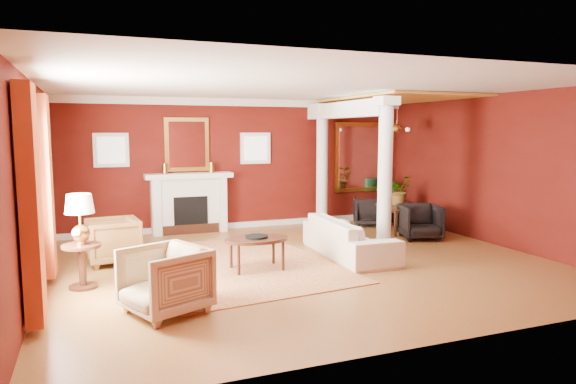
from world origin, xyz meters
name	(u,v)px	position (x,y,z in m)	size (l,w,h in m)	color
ground	(305,263)	(0.00, 0.00, 0.00)	(8.00, 8.00, 0.00)	brown
room_shell	(305,142)	(0.00, 0.00, 2.02)	(8.04, 7.04, 2.92)	#51110B
fireplace	(189,203)	(-1.30, 3.32, 0.65)	(1.85, 0.42, 1.29)	white
overmantel_mirror	(187,144)	(-1.30, 3.45, 1.90)	(0.95, 0.07, 1.15)	gold
flank_window_left	(111,150)	(-2.85, 3.46, 1.80)	(0.70, 0.07, 0.70)	white
flank_window_right	(255,148)	(0.25, 3.46, 1.80)	(0.70, 0.07, 0.70)	white
left_window	(37,192)	(-3.89, -0.60, 1.42)	(0.21, 2.55, 2.60)	white
column_front	(385,173)	(1.70, 0.30, 1.43)	(0.36, 0.36, 2.80)	white
column_back	(322,164)	(1.70, 3.00, 1.43)	(0.36, 0.36, 2.80)	white
header_beam	(345,110)	(1.70, 1.90, 2.62)	(0.30, 3.20, 0.32)	white
amber_ceiling	(397,99)	(2.85, 1.75, 2.87)	(2.30, 3.40, 0.04)	gold
dining_mirror	(359,157)	(2.90, 3.45, 1.55)	(1.30, 0.07, 1.70)	gold
chandelier	(397,128)	(2.90, 1.80, 2.25)	(0.60, 0.62, 0.75)	#A66D34
crown_trim	(244,102)	(0.00, 3.46, 2.82)	(8.00, 0.08, 0.16)	white
base_trim	(246,225)	(0.00, 3.46, 0.06)	(8.00, 0.08, 0.12)	white
rug	(235,264)	(-1.11, 0.34, 0.01)	(2.93, 3.91, 0.02)	maroon
sofa	(349,231)	(0.94, 0.21, 0.44)	(2.26, 0.66, 0.89)	#EFE3C9
armchair_leopard	(113,239)	(-2.97, 1.15, 0.42)	(0.81, 0.76, 0.83)	black
armchair_stripe	(165,277)	(-2.48, -1.56, 0.45)	(0.87, 0.81, 0.89)	tan
coffee_table	(257,241)	(-0.87, -0.10, 0.47)	(1.03, 1.03, 0.52)	black
coffee_book	(257,231)	(-0.85, -0.08, 0.62)	(0.16, 0.02, 0.21)	black
side_table	(80,227)	(-3.43, -0.12, 0.87)	(0.53, 0.53, 1.33)	black
dining_table	(399,210)	(3.12, 1.98, 0.44)	(1.58, 0.56, 0.88)	black
dining_chair_near	(420,220)	(2.95, 0.93, 0.39)	(0.76, 0.71, 0.78)	black
dining_chair_far	(370,210)	(2.76, 2.63, 0.36)	(0.71, 0.66, 0.73)	black
green_urn	(389,205)	(3.50, 3.00, 0.39)	(0.41, 0.41, 0.99)	#154121
potted_plant	(399,179)	(3.13, 2.02, 1.13)	(0.58, 0.64, 0.50)	#26591E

